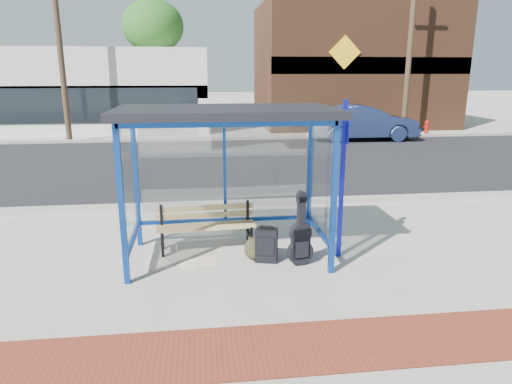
{
  "coord_description": "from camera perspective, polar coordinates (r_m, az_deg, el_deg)",
  "views": [
    {
      "loc": [
        -0.39,
        -6.93,
        2.95
      ],
      "look_at": [
        0.48,
        0.2,
        1.04
      ],
      "focal_mm": 32.0,
      "sensor_mm": 36.0,
      "label": 1
    }
  ],
  "objects": [
    {
      "name": "utility_pole_east",
      "position": [
        22.42,
        18.71,
        17.12
      ],
      "size": [
        1.6,
        0.24,
        8.0
      ],
      "color": "#4C3826",
      "rests_on": "ground"
    },
    {
      "name": "ground",
      "position": [
        7.54,
        -3.45,
        -8.18
      ],
      "size": [
        120.0,
        120.0,
        0.0
      ],
      "primitive_type": "plane",
      "color": "#B2ADA0",
      "rests_on": "ground"
    },
    {
      "name": "backpack",
      "position": [
        7.39,
        -0.29,
        -7.19
      ],
      "size": [
        0.31,
        0.28,
        0.36
      ],
      "rotation": [
        0.0,
        0.0,
        -0.01
      ],
      "color": "#2A2917",
      "rests_on": "ground"
    },
    {
      "name": "far_sidewalk",
      "position": [
        22.13,
        -5.89,
        7.18
      ],
      "size": [
        60.0,
        4.0,
        0.01
      ],
      "primitive_type": "cube",
      "color": "#B2ADA0",
      "rests_on": "ground"
    },
    {
      "name": "storefront_brown",
      "position": [
        26.77,
        11.76,
        15.14
      ],
      "size": [
        10.0,
        7.08,
        6.4
      ],
      "color": "#59331E",
      "rests_on": "ground"
    },
    {
      "name": "newspaper_b",
      "position": [
        7.43,
        -12.09,
        -8.83
      ],
      "size": [
        0.46,
        0.51,
        0.01
      ],
      "primitive_type": "cube",
      "rotation": [
        0.0,
        0.0,
        -1.15
      ],
      "color": "white",
      "rests_on": "ground"
    },
    {
      "name": "suitcase",
      "position": [
        7.29,
        1.32,
        -6.66
      ],
      "size": [
        0.39,
        0.3,
        0.6
      ],
      "rotation": [
        0.0,
        0.0,
        -0.27
      ],
      "color": "black",
      "rests_on": "ground"
    },
    {
      "name": "bus_shelter",
      "position": [
        7.06,
        -3.75,
        7.7
      ],
      "size": [
        3.3,
        1.8,
        2.42
      ],
      "color": "navy",
      "rests_on": "ground"
    },
    {
      "name": "brick_paver_strip",
      "position": [
        5.25,
        -1.57,
        -19.26
      ],
      "size": [
        60.0,
        1.0,
        0.01
      ],
      "primitive_type": "cube",
      "color": "maroon",
      "rests_on": "ground"
    },
    {
      "name": "sign_post",
      "position": [
        7.28,
        10.81,
        2.55
      ],
      "size": [
        0.14,
        0.31,
        2.54
      ],
      "rotation": [
        0.0,
        0.0,
        -0.24
      ],
      "color": "#0D1194",
      "rests_on": "ground"
    },
    {
      "name": "storefront_white",
      "position": [
        26.38,
        -26.52,
        11.32
      ],
      "size": [
        18.0,
        6.04,
        4.0
      ],
      "color": "silver",
      "rests_on": "ground"
    },
    {
      "name": "guitar_bag",
      "position": [
        7.15,
        5.59,
        -5.99
      ],
      "size": [
        0.43,
        0.2,
        1.12
      ],
      "rotation": [
        0.0,
        0.0,
        0.21
      ],
      "color": "black",
      "rests_on": "ground"
    },
    {
      "name": "street_asphalt",
      "position": [
        15.22,
        -5.33,
        3.67
      ],
      "size": [
        60.0,
        10.0,
        0.0
      ],
      "primitive_type": "cube",
      "color": "black",
      "rests_on": "ground"
    },
    {
      "name": "bench",
      "position": [
        7.8,
        -6.26,
        -3.95
      ],
      "size": [
        1.68,
        0.52,
        0.78
      ],
      "rotation": [
        0.0,
        0.0,
        0.07
      ],
      "color": "black",
      "rests_on": "ground"
    },
    {
      "name": "newspaper_c",
      "position": [
        7.38,
        -8.35,
        -8.81
      ],
      "size": [
        0.37,
        0.44,
        0.01
      ],
      "primitive_type": "cube",
      "rotation": [
        0.0,
        0.0,
        1.36
      ],
      "color": "white",
      "rests_on": "ground"
    },
    {
      "name": "fire_hydrant",
      "position": [
        23.32,
        20.55,
        7.63
      ],
      "size": [
        0.31,
        0.21,
        0.69
      ],
      "rotation": [
        0.0,
        0.0,
        0.39
      ],
      "color": "#B2180C",
      "rests_on": "ground"
    },
    {
      "name": "tree_mid",
      "position": [
        29.15,
        -12.77,
        19.48
      ],
      "size": [
        3.6,
        3.6,
        7.03
      ],
      "color": "#4C3826",
      "rests_on": "ground"
    },
    {
      "name": "curb_near",
      "position": [
        10.25,
        -4.47,
        -1.53
      ],
      "size": [
        60.0,
        0.25,
        0.12
      ],
      "primitive_type": "cube",
      "color": "gray",
      "rests_on": "ground"
    },
    {
      "name": "curb_far",
      "position": [
        20.24,
        -5.78,
        6.62
      ],
      "size": [
        60.0,
        0.25,
        0.12
      ],
      "primitive_type": "cube",
      "color": "gray",
      "rests_on": "ground"
    },
    {
      "name": "parked_car",
      "position": [
        20.64,
        13.27,
        8.43
      ],
      "size": [
        4.65,
        1.68,
        1.53
      ],
      "primitive_type": "imported",
      "rotation": [
        0.0,
        0.0,
        1.56
      ],
      "color": "#1C284F",
      "rests_on": "ground"
    },
    {
      "name": "utility_pole_west",
      "position": [
        21.12,
        -23.38,
        16.89
      ],
      "size": [
        1.6,
        0.24,
        8.0
      ],
      "color": "#4C3826",
      "rests_on": "ground"
    },
    {
      "name": "tree_right",
      "position": [
        31.77,
        18.03,
        18.74
      ],
      "size": [
        3.6,
        3.6,
        7.03
      ],
      "color": "#4C3826",
      "rests_on": "ground"
    },
    {
      "name": "newspaper_a",
      "position": [
        7.42,
        -5.98,
        -8.6
      ],
      "size": [
        0.32,
        0.39,
        0.01
      ],
      "primitive_type": "cube",
      "rotation": [
        0.0,
        0.0,
        1.5
      ],
      "color": "white",
      "rests_on": "ground"
    }
  ]
}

